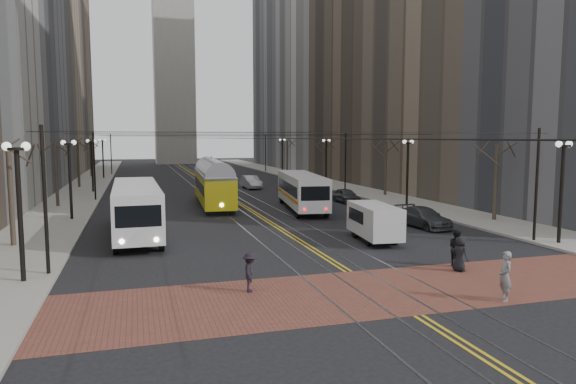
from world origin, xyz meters
TOP-DOWN VIEW (x-y plane):
  - ground at (0.00, 0.00)m, footprint 260.00×260.00m
  - sidewalk_left at (-15.00, 45.00)m, footprint 5.00×140.00m
  - sidewalk_right at (15.00, 45.00)m, footprint 5.00×140.00m
  - crosswalk_band at (0.00, -4.00)m, footprint 25.00×6.00m
  - streetcar_rails at (0.00, 45.00)m, footprint 4.80×130.00m
  - centre_lines at (0.00, 45.00)m, footprint 0.42×130.00m
  - building_left_midfar at (-27.50, 66.00)m, footprint 20.00×20.00m
  - building_left_far at (-25.50, 86.00)m, footprint 16.00×20.00m
  - building_right_mid at (25.50, 46.00)m, footprint 16.00×20.00m
  - building_right_midfar at (27.50, 66.00)m, footprint 20.00×20.00m
  - building_right_far at (25.50, 86.00)m, footprint 16.00×20.00m
  - clock_tower at (0.00, 102.00)m, footprint 12.00×12.00m
  - lamp_posts at (-0.00, 28.75)m, footprint 27.60×57.20m
  - street_trees at (0.00, 35.25)m, footprint 31.68×53.28m
  - trolley_wires at (0.00, 34.83)m, footprint 25.96×120.00m
  - transit_bus at (-9.15, 10.92)m, footprint 2.84×12.68m
  - streetcar at (-2.50, 23.69)m, footprint 3.26×13.70m
  - rear_bus at (4.20, 18.73)m, footprint 4.08×11.72m
  - cargo_van at (4.19, 5.00)m, footprint 2.37×5.03m
  - sedan_grey at (9.62, 22.00)m, footprint 1.72×4.00m
  - sedan_silver at (4.00, 37.67)m, footprint 1.95×4.75m
  - sedan_parked at (9.50, 8.33)m, footprint 2.40×4.85m
  - pedestrian_a at (4.87, -2.34)m, footprint 0.71×0.89m
  - pedestrian_b at (3.90, -6.50)m, footprint 0.61×0.78m
  - pedestrian_c at (5.28, -1.50)m, footprint 0.68×0.86m
  - pedestrian_d at (-4.92, -2.69)m, footprint 0.78×1.11m

SIDE VIEW (x-z plane):
  - ground at x=0.00m, z-range 0.00..0.00m
  - streetcar_rails at x=0.00m, z-range 0.00..0.01m
  - crosswalk_band at x=0.00m, z-range 0.00..0.01m
  - centre_lines at x=0.00m, z-range 0.01..0.01m
  - sidewalk_left at x=-15.00m, z-range 0.00..0.15m
  - sidewalk_right at x=15.00m, z-range 0.00..0.15m
  - sedan_grey at x=9.62m, z-range 0.00..1.34m
  - sedan_parked at x=9.50m, z-range 0.00..1.35m
  - sedan_silver at x=4.00m, z-range 0.00..1.53m
  - pedestrian_d at x=-4.92m, z-range 0.01..1.58m
  - pedestrian_a at x=4.87m, z-range 0.01..1.60m
  - pedestrian_c at x=5.28m, z-range 0.01..1.75m
  - pedestrian_b at x=3.90m, z-range 0.01..1.88m
  - cargo_van at x=4.19m, z-range 0.00..2.15m
  - rear_bus at x=4.20m, z-range 0.00..3.00m
  - transit_bus at x=-9.15m, z-range 0.00..3.16m
  - streetcar at x=-2.50m, z-range 0.00..3.20m
  - street_trees at x=0.00m, z-range 0.00..5.60m
  - lamp_posts at x=0.00m, z-range 0.00..5.60m
  - trolley_wires at x=0.00m, z-range 0.47..7.07m
  - building_right_mid at x=25.50m, z-range 0.00..34.00m
  - building_left_far at x=-25.50m, z-range 0.00..40.00m
  - building_right_far at x=25.50m, z-range 0.00..40.00m
  - building_left_midfar at x=-27.50m, z-range 0.00..52.00m
  - building_right_midfar at x=27.50m, z-range 0.00..52.00m
  - clock_tower at x=0.00m, z-range 2.96..68.96m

